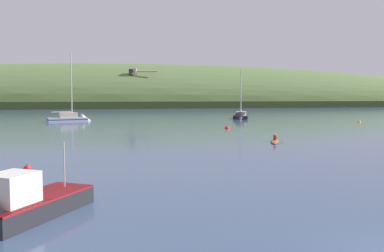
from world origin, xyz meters
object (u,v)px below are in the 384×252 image
(fishing_boat_moored, at_px, (25,209))
(mooring_buoy_foreground, at_px, (359,122))
(canoe_with_paddler, at_px, (275,141))
(mooring_buoy_far_upstream, at_px, (27,168))
(mooring_buoy_midchannel, at_px, (227,128))
(sailboat_far_left, at_px, (241,118))
(sailboat_midwater_white, at_px, (73,120))
(dockside_crane, at_px, (136,89))

(fishing_boat_moored, height_order, mooring_buoy_foreground, fishing_boat_moored)
(canoe_with_paddler, distance_m, mooring_buoy_far_upstream, 24.56)
(canoe_with_paddler, height_order, mooring_buoy_midchannel, canoe_with_paddler)
(mooring_buoy_midchannel, relative_size, mooring_buoy_far_upstream, 1.53)
(sailboat_far_left, distance_m, mooring_buoy_midchannel, 27.17)
(mooring_buoy_foreground, xyz_separation_m, mooring_buoy_far_upstream, (-55.73, -31.45, 0.00))
(sailboat_midwater_white, bearing_deg, mooring_buoy_foreground, -30.86)
(dockside_crane, distance_m, mooring_buoy_foreground, 126.50)
(sailboat_midwater_white, bearing_deg, canoe_with_paddler, -76.50)
(mooring_buoy_foreground, bearing_deg, sailboat_midwater_white, 157.93)
(mooring_buoy_far_upstream, bearing_deg, fishing_boat_moored, -87.14)
(fishing_boat_moored, bearing_deg, mooring_buoy_midchannel, -174.58)
(canoe_with_paddler, distance_m, mooring_buoy_foreground, 40.13)
(sailboat_midwater_white, relative_size, mooring_buoy_midchannel, 17.21)
(fishing_boat_moored, distance_m, mooring_buoy_far_upstream, 11.68)
(dockside_crane, xyz_separation_m, mooring_buoy_foreground, (16.98, -125.04, -8.81))
(dockside_crane, bearing_deg, mooring_buoy_midchannel, -80.17)
(sailboat_midwater_white, xyz_separation_m, sailboat_far_left, (34.90, -2.47, -0.08))
(sailboat_midwater_white, xyz_separation_m, canoe_with_paddler, (18.06, -44.07, -0.23))
(mooring_buoy_midchannel, bearing_deg, mooring_buoy_foreground, 10.19)
(mooring_buoy_foreground, bearing_deg, mooring_buoy_midchannel, -169.81)
(sailboat_far_left, distance_m, canoe_with_paddler, 44.89)
(sailboat_far_left, height_order, fishing_boat_moored, sailboat_far_left)
(dockside_crane, height_order, sailboat_midwater_white, dockside_crane)
(mooring_buoy_foreground, bearing_deg, canoe_with_paddler, -144.01)
(sailboat_midwater_white, height_order, mooring_buoy_midchannel, sailboat_midwater_white)
(dockside_crane, relative_size, canoe_with_paddler, 4.82)
(fishing_boat_moored, xyz_separation_m, canoe_with_paddler, (22.68, 19.53, -0.33))
(dockside_crane, xyz_separation_m, mooring_buoy_far_upstream, (-38.76, -156.50, -8.81))
(fishing_boat_moored, distance_m, mooring_buoy_midchannel, 45.66)
(sailboat_midwater_white, xyz_separation_m, mooring_buoy_midchannel, (20.98, -25.80, -0.33))
(sailboat_midwater_white, distance_m, mooring_buoy_far_upstream, 52.21)
(sailboat_far_left, bearing_deg, canoe_with_paddler, 7.21)
(canoe_with_paddler, bearing_deg, mooring_buoy_foreground, 158.77)
(canoe_with_paddler, bearing_deg, sailboat_far_left, -169.26)
(fishing_boat_moored, height_order, mooring_buoy_far_upstream, fishing_boat_moored)
(canoe_with_paddler, relative_size, mooring_buoy_foreground, 5.08)
(fishing_boat_moored, bearing_deg, sailboat_far_left, -173.35)
(sailboat_far_left, distance_m, mooring_buoy_foreground, 23.85)
(mooring_buoy_far_upstream, bearing_deg, sailboat_midwater_white, 84.28)
(dockside_crane, bearing_deg, mooring_buoy_foreground, -66.93)
(fishing_boat_moored, relative_size, mooring_buoy_foreground, 7.17)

